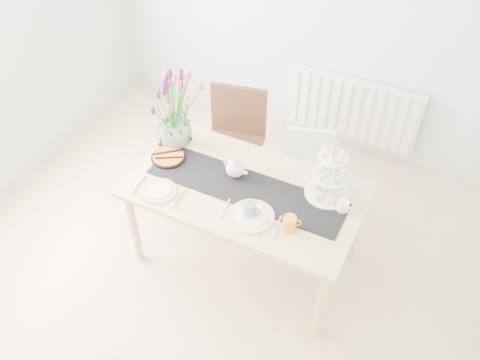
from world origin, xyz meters
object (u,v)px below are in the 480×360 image
at_px(cake_stand, 329,180).
at_px(plate_right, 252,216).
at_px(chair_brown, 235,135).
at_px(mug_orange, 290,223).
at_px(tulip_vase, 171,102).
at_px(mug_grey, 249,209).
at_px(plate_left, 159,191).
at_px(radiator, 354,109).
at_px(cream_jug, 343,206).
at_px(tart_tin, 168,157).
at_px(dining_table, 246,196).
at_px(chair_white, 307,170).
at_px(teapot, 235,168).

bearing_deg(cake_stand, plate_right, -131.62).
relative_size(chair_brown, mug_orange, 9.18).
bearing_deg(tulip_vase, mug_orange, -20.35).
height_order(mug_grey, plate_left, mug_grey).
distance_m(radiator, cream_jug, 1.62).
bearing_deg(cream_jug, plate_left, -138.25).
height_order(cream_jug, plate_left, cream_jug).
bearing_deg(tart_tin, plate_left, -68.78).
bearing_deg(cake_stand, mug_orange, -105.91).
relative_size(radiator, cake_stand, 2.62).
relative_size(chair_brown, plate_left, 3.82).
height_order(tulip_vase, cake_stand, tulip_vase).
xyz_separation_m(dining_table, cake_stand, (0.52, 0.19, 0.21)).
height_order(dining_table, chair_white, chair_white).
bearing_deg(teapot, cake_stand, 28.73).
height_order(radiator, plate_left, plate_left).
bearing_deg(tulip_vase, cream_jug, -4.29).
relative_size(tart_tin, mug_grey, 2.35).
bearing_deg(mug_orange, teapot, 123.26).
xyz_separation_m(chair_brown, plate_right, (0.60, -0.93, 0.20)).
bearing_deg(dining_table, cake_stand, 20.37).
xyz_separation_m(chair_white, cream_jug, (0.44, -0.57, 0.34)).
height_order(dining_table, cream_jug, cream_jug).
bearing_deg(plate_right, dining_table, 124.38).
distance_m(mug_grey, plate_left, 0.65).
bearing_deg(radiator, chair_white, -95.04).
relative_size(cake_stand, cream_jug, 5.58).
bearing_deg(mug_grey, chair_brown, 118.78).
bearing_deg(tart_tin, tulip_vase, 105.78).
xyz_separation_m(tulip_vase, mug_orange, (1.10, -0.41, -0.32)).
height_order(mug_grey, mug_orange, mug_grey).
height_order(cream_jug, mug_orange, mug_orange).
distance_m(cake_stand, plate_right, 0.57).
height_order(chair_brown, tulip_vase, tulip_vase).
relative_size(teapot, mug_grey, 2.06).
bearing_deg(plate_left, mug_grey, 7.37).
distance_m(chair_white, plate_left, 1.25).
distance_m(chair_brown, mug_orange, 1.27).
distance_m(cake_stand, plate_left, 1.15).
bearing_deg(mug_orange, plate_right, 155.56).
xyz_separation_m(chair_white, teapot, (-0.34, -0.59, 0.37)).
bearing_deg(radiator, teapot, -105.06).
bearing_deg(chair_brown, tart_tin, -117.96).
height_order(radiator, plate_right, plate_right).
height_order(radiator, teapot, teapot).
height_order(chair_brown, cake_stand, cake_stand).
distance_m(radiator, mug_grey, 1.90).
height_order(radiator, mug_grey, mug_grey).
relative_size(radiator, tart_tin, 4.73).
bearing_deg(mug_grey, cream_jug, 27.43).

